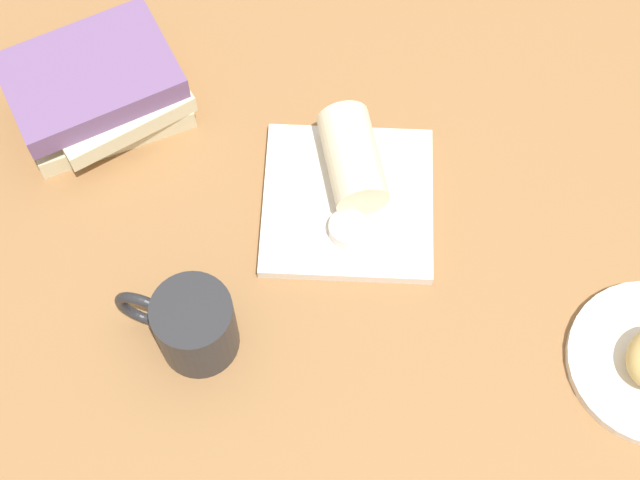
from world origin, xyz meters
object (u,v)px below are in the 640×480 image
at_px(sauce_cup, 348,229).
at_px(coffee_mug, 192,325).
at_px(breakfast_wrap, 349,159).
at_px(book_stack, 99,89).
at_px(square_plate, 348,202).

bearing_deg(sauce_cup, coffee_mug, -143.90).
bearing_deg(breakfast_wrap, book_stack, 151.02).
distance_m(square_plate, sauce_cup, 0.05).
bearing_deg(book_stack, coffee_mug, -67.53).
bearing_deg(book_stack, sauce_cup, -31.63).
distance_m(sauce_cup, book_stack, 0.37).
xyz_separation_m(square_plate, breakfast_wrap, (0.00, 0.04, 0.04)).
distance_m(square_plate, book_stack, 0.35).
distance_m(book_stack, coffee_mug, 0.35).
bearing_deg(coffee_mug, sauce_cup, 36.10).
bearing_deg(coffee_mug, breakfast_wrap, 49.85).
distance_m(sauce_cup, breakfast_wrap, 0.09).
height_order(book_stack, coffee_mug, coffee_mug).
relative_size(sauce_cup, breakfast_wrap, 0.37).
bearing_deg(breakfast_wrap, square_plate, -102.08).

